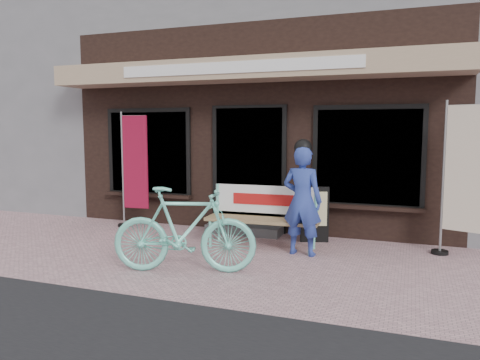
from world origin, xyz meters
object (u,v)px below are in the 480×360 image
at_px(bicycle, 184,230).
at_px(nobori_cream, 460,177).
at_px(nobori_red, 133,168).
at_px(menu_stand, 315,214).
at_px(person, 302,198).
at_px(bench, 263,211).

relative_size(bicycle, nobori_cream, 0.82).
distance_m(nobori_red, nobori_cream, 5.36).
distance_m(bicycle, nobori_cream, 3.86).
xyz_separation_m(nobori_cream, menu_stand, (-2.05, 0.16, -0.68)).
bearing_deg(bicycle, nobori_cream, -75.40).
relative_size(person, nobori_red, 0.79).
bearing_deg(bench, menu_stand, 37.31).
distance_m(person, nobori_red, 3.39).
distance_m(person, menu_stand, 0.88).
relative_size(nobori_red, nobori_cream, 0.96).
bearing_deg(nobori_red, menu_stand, -4.69).
xyz_separation_m(nobori_red, menu_stand, (3.31, 0.04, -0.63)).
bearing_deg(nobori_red, person, -18.41).
xyz_separation_m(bench, person, (0.65, -0.24, 0.27)).
relative_size(bicycle, menu_stand, 2.03).
bearing_deg(nobori_red, bicycle, -50.28).
height_order(bench, nobori_red, nobori_red).
height_order(person, nobori_red, nobori_red).
relative_size(person, nobori_cream, 0.75).
height_order(bench, bicycle, bicycle).
xyz_separation_m(bicycle, menu_stand, (1.22, 2.12, -0.09)).
distance_m(bench, nobori_red, 2.74).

